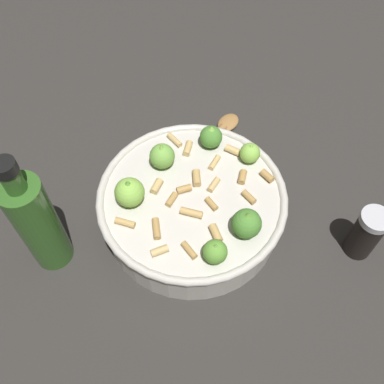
{
  "coord_description": "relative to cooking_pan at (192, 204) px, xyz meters",
  "views": [
    {
      "loc": [
        0.09,
        -0.36,
        0.62
      ],
      "look_at": [
        0.0,
        0.0,
        0.08
      ],
      "focal_mm": 40.21,
      "sensor_mm": 36.0,
      "label": 1
    }
  ],
  "objects": [
    {
      "name": "ground_plane",
      "position": [
        -0.0,
        -0.0,
        -0.04
      ],
      "size": [
        2.4,
        2.4,
        0.0
      ],
      "primitive_type": "plane",
      "color": "#2D2B28"
    },
    {
      "name": "cooking_pan",
      "position": [
        0.0,
        0.0,
        0.0
      ],
      "size": [
        0.3,
        0.3,
        0.12
      ],
      "color": "beige",
      "rests_on": "ground"
    },
    {
      "name": "pepper_shaker",
      "position": [
        0.27,
        0.01,
        0.01
      ],
      "size": [
        0.05,
        0.05,
        0.1
      ],
      "color": "black",
      "rests_on": "ground"
    },
    {
      "name": "olive_oil_bottle",
      "position": [
        -0.2,
        -0.12,
        0.05
      ],
      "size": [
        0.06,
        0.06,
        0.23
      ],
      "color": "#336023",
      "rests_on": "ground"
    },
    {
      "name": "wooden_spoon",
      "position": [
        -0.01,
        0.17,
        -0.04
      ],
      "size": [
        0.1,
        0.2,
        0.02
      ],
      "color": "#9E703D",
      "rests_on": "ground"
    }
  ]
}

